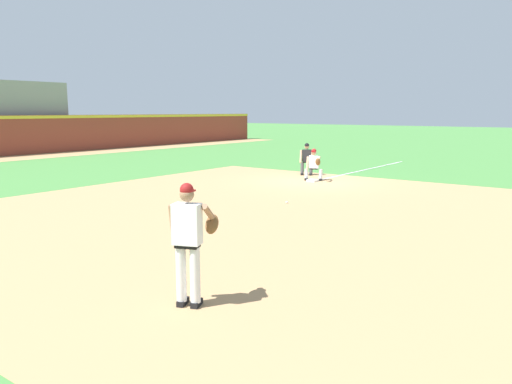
{
  "coord_description": "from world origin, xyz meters",
  "views": [
    {
      "loc": [
        -17.77,
        -10.22,
        2.88
      ],
      "look_at": [
        -8.88,
        -3.65,
        1.08
      ],
      "focal_mm": 35.0,
      "sensor_mm": 36.0,
      "label": 1
    }
  ],
  "objects_px": {
    "pitcher": "(189,237)",
    "baseball": "(287,202)",
    "first_baseman": "(314,163)",
    "first_base_bag": "(313,181)",
    "umpire": "(307,158)"
  },
  "relations": [
    {
      "from": "first_base_bag",
      "to": "baseball",
      "type": "xyz_separation_m",
      "value": [
        -4.76,
        -1.82,
        -0.01
      ]
    },
    {
      "from": "umpire",
      "to": "first_baseman",
      "type": "bearing_deg",
      "value": -139.68
    },
    {
      "from": "pitcher",
      "to": "baseball",
      "type": "bearing_deg",
      "value": 23.32
    },
    {
      "from": "pitcher",
      "to": "first_baseman",
      "type": "xyz_separation_m",
      "value": [
        12.94,
        5.34,
        -0.33
      ]
    },
    {
      "from": "baseball",
      "to": "first_baseman",
      "type": "bearing_deg",
      "value": 20.97
    },
    {
      "from": "baseball",
      "to": "pitcher",
      "type": "relative_size",
      "value": 0.04
    },
    {
      "from": "baseball",
      "to": "pitcher",
      "type": "xyz_separation_m",
      "value": [
        -7.88,
        -3.4,
        1.02
      ]
    },
    {
      "from": "baseball",
      "to": "first_baseman",
      "type": "relative_size",
      "value": 0.06
    },
    {
      "from": "first_baseman",
      "to": "pitcher",
      "type": "bearing_deg",
      "value": -157.59
    },
    {
      "from": "pitcher",
      "to": "first_base_bag",
      "type": "bearing_deg",
      "value": 22.42
    },
    {
      "from": "first_base_bag",
      "to": "pitcher",
      "type": "relative_size",
      "value": 0.2
    },
    {
      "from": "first_base_bag",
      "to": "first_baseman",
      "type": "relative_size",
      "value": 0.28
    },
    {
      "from": "first_base_bag",
      "to": "first_baseman",
      "type": "distance_m",
      "value": 0.76
    },
    {
      "from": "baseball",
      "to": "pitcher",
      "type": "bearing_deg",
      "value": -156.68
    },
    {
      "from": "first_baseman",
      "to": "umpire",
      "type": "xyz_separation_m",
      "value": [
        1.38,
        1.17,
        0.06
      ]
    }
  ]
}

